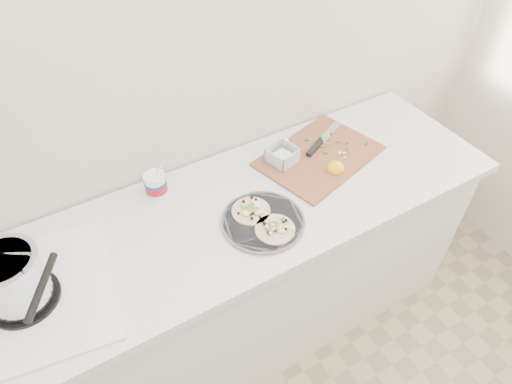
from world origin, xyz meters
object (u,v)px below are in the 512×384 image
cutboard (316,153)px  tub (156,182)px  stove (17,286)px  taco_plate (263,220)px

cutboard → tub: bearing=154.1°
stove → tub: bearing=32.7°
stove → tub: (0.54, 0.24, -0.02)m
stove → cutboard: bearing=14.0°
stove → tub: 0.59m
stove → tub: size_ratio=3.10×
tub → stove: bearing=-155.8°
stove → taco_plate: 0.82m
taco_plate → cutboard: (0.39, 0.21, 0.00)m
tub → taco_plate: bearing=-50.8°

